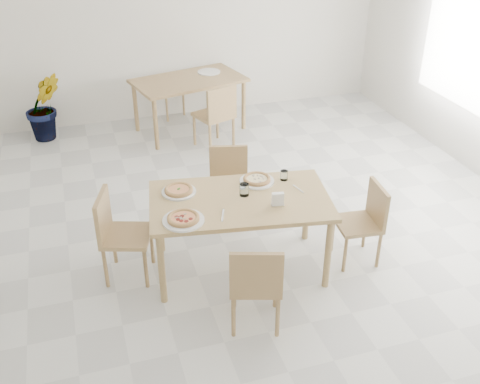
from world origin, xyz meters
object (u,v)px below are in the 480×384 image
object	(u,v)px
chair_west	(117,230)
chair_back_n	(164,85)
plate_mushroom	(257,181)
chair_back_s	(217,112)
napkin_holder	(278,200)
potted_plant	(44,107)
chair_east	(366,218)
plate_margherita	(179,192)
pizza_margherita	(179,190)
plate_pepperoni	(183,220)
chair_south	(256,281)
pizza_pepperoni	(183,218)
tumbler_b	(284,175)
plate_empty	(209,72)
tumbler_a	(244,190)
chair_north	(229,180)
main_table	(240,206)
second_table	(189,85)
pizza_mushroom	(257,179)

from	to	relation	value
chair_west	chair_back_n	xyz separation A→B (m)	(1.12, 3.72, -0.03)
plate_mushroom	chair_back_s	distance (m)	2.34
napkin_holder	potted_plant	xyz separation A→B (m)	(-1.93, 3.78, -0.35)
chair_east	plate_margherita	distance (m)	1.74
napkin_holder	chair_back_s	bearing A→B (deg)	93.66
pizza_margherita	chair_back_s	world-z (taller)	chair_back_s
plate_pepperoni	chair_south	bearing A→B (deg)	-54.25
plate_pepperoni	napkin_holder	size ratio (longest dim) A/B	2.74
chair_back_s	pizza_pepperoni	bearing A→B (deg)	49.96
chair_back_n	chair_back_s	bearing A→B (deg)	-102.81
chair_back_s	chair_west	bearing A→B (deg)	36.83
chair_east	potted_plant	world-z (taller)	potted_plant
chair_west	pizza_margherita	bearing A→B (deg)	-67.91
plate_mushroom	tumbler_b	xyz separation A→B (m)	(0.25, -0.04, 0.04)
pizza_pepperoni	chair_back_n	distance (m)	4.21
chair_west	plate_mushroom	bearing A→B (deg)	-70.97
chair_back_s	plate_empty	world-z (taller)	chair_back_s
chair_west	chair_east	distance (m)	2.27
plate_pepperoni	tumbler_a	world-z (taller)	tumbler_a
chair_south	tumbler_a	bearing A→B (deg)	-84.03
plate_pepperoni	chair_east	bearing A→B (deg)	-0.24
chair_back_n	potted_plant	world-z (taller)	potted_plant
napkin_holder	plate_empty	xyz separation A→B (m)	(0.35, 3.67, -0.05)
chair_north	plate_margherita	world-z (taller)	chair_north
plate_mushroom	pizza_pepperoni	xyz separation A→B (m)	(-0.79, -0.45, 0.02)
chair_east	plate_mushroom	xyz separation A→B (m)	(-0.92, 0.46, 0.30)
chair_back_n	pizza_margherita	bearing A→B (deg)	-128.70
main_table	chair_west	bearing A→B (deg)	177.16
main_table	potted_plant	bearing A→B (deg)	124.09
chair_north	potted_plant	bearing A→B (deg)	137.96
tumbler_b	tumbler_a	bearing A→B (deg)	-160.11
napkin_holder	plate_empty	world-z (taller)	napkin_holder
chair_east	chair_south	bearing A→B (deg)	-59.59
napkin_holder	chair_back_n	size ratio (longest dim) A/B	0.16
plate_margherita	pizza_margherita	bearing A→B (deg)	-90.00
tumbler_a	potted_plant	world-z (taller)	potted_plant
plate_margherita	chair_back_n	bearing A→B (deg)	81.68
chair_north	plate_empty	distance (m)	2.66
potted_plant	chair_east	bearing A→B (deg)	-53.32
chair_back_s	plate_empty	distance (m)	0.95
chair_north	plate_empty	xyz separation A→B (m)	(0.48, 2.60, 0.29)
chair_north	tumbler_b	xyz separation A→B (m)	(0.34, -0.65, 0.33)
second_table	pizza_pepperoni	bearing A→B (deg)	-116.84
second_table	chair_back_n	world-z (taller)	chair_back_n
chair_east	chair_back_s	size ratio (longest dim) A/B	0.89
plate_pepperoni	tumbler_b	world-z (taller)	tumbler_b
potted_plant	chair_north	bearing A→B (deg)	-56.35
chair_south	chair_back_n	bearing A→B (deg)	-74.29
pizza_mushroom	plate_empty	bearing A→B (deg)	83.16
main_table	potted_plant	xyz separation A→B (m)	(-1.66, 3.57, -0.21)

